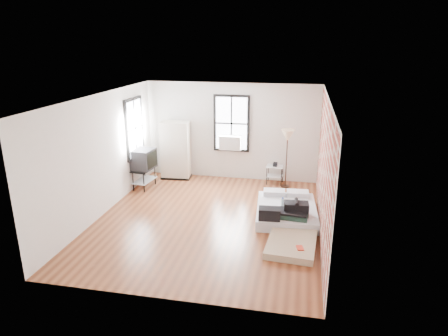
% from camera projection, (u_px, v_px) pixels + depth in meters
% --- Properties ---
extents(ground, '(6.00, 6.00, 0.00)m').
position_uv_depth(ground, '(208.00, 219.00, 9.16)').
color(ground, '#5D2D18').
rests_on(ground, ground).
extents(room_shell, '(5.02, 6.02, 2.80)m').
position_uv_depth(room_shell, '(221.00, 143.00, 8.93)').
color(room_shell, silver).
rests_on(room_shell, ground).
extents(mattress_main, '(1.49, 1.93, 0.59)m').
position_uv_depth(mattress_main, '(286.00, 210.00, 9.27)').
color(mattress_main, white).
rests_on(mattress_main, ground).
extents(mattress_bare, '(1.07, 1.84, 0.38)m').
position_uv_depth(mattress_bare, '(293.00, 233.00, 8.29)').
color(mattress_bare, tan).
rests_on(mattress_bare, ground).
extents(wardrobe, '(0.89, 0.55, 1.69)m').
position_uv_depth(wardrobe, '(176.00, 150.00, 11.68)').
color(wardrobe, black).
rests_on(wardrobe, ground).
extents(side_table, '(0.49, 0.40, 0.62)m').
position_uv_depth(side_table, '(275.00, 170.00, 11.33)').
color(side_table, black).
rests_on(side_table, ground).
extents(floor_lamp, '(0.35, 0.35, 1.64)m').
position_uv_depth(floor_lamp, '(288.00, 138.00, 10.77)').
color(floor_lamp, black).
rests_on(floor_lamp, ground).
extents(tv_stand, '(0.61, 0.83, 1.10)m').
position_uv_depth(tv_stand, '(143.00, 160.00, 10.90)').
color(tv_stand, black).
rests_on(tv_stand, ground).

